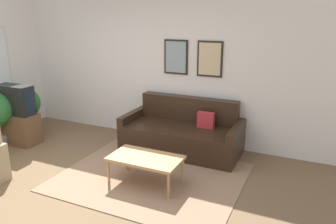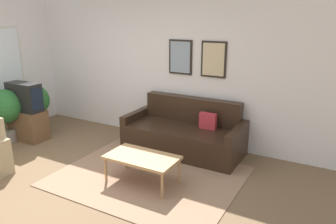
{
  "view_description": "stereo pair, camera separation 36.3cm",
  "coord_description": "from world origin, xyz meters",
  "px_view_note": "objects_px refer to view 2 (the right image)",
  "views": [
    {
      "loc": [
        2.88,
        -2.83,
        2.28
      ],
      "look_at": [
        0.89,
        1.48,
        0.85
      ],
      "focal_mm": 35.0,
      "sensor_mm": 36.0,
      "label": 1
    },
    {
      "loc": [
        3.2,
        -2.67,
        2.28
      ],
      "look_at": [
        0.89,
        1.48,
        0.85
      ],
      "focal_mm": 35.0,
      "sensor_mm": 36.0,
      "label": 2
    }
  ],
  "objects_px": {
    "tv": "(24,97)",
    "coffee_table": "(142,159)",
    "couch": "(185,134)",
    "potted_plant_tall": "(5,109)"
  },
  "relations": [
    {
      "from": "tv",
      "to": "couch",
      "type": "bearing_deg",
      "value": 18.1
    },
    {
      "from": "coffee_table",
      "to": "tv",
      "type": "xyz_separation_m",
      "value": [
        -2.81,
        0.37,
        0.45
      ]
    },
    {
      "from": "couch",
      "to": "potted_plant_tall",
      "type": "xyz_separation_m",
      "value": [
        -3.05,
        -1.19,
        0.32
      ]
    },
    {
      "from": "tv",
      "to": "potted_plant_tall",
      "type": "height_order",
      "value": "tv"
    },
    {
      "from": "couch",
      "to": "potted_plant_tall",
      "type": "relative_size",
      "value": 2.03
    },
    {
      "from": "coffee_table",
      "to": "potted_plant_tall",
      "type": "distance_m",
      "value": 3.04
    },
    {
      "from": "potted_plant_tall",
      "to": "tv",
      "type": "bearing_deg",
      "value": 50.55
    },
    {
      "from": "tv",
      "to": "coffee_table",
      "type": "bearing_deg",
      "value": -7.45
    },
    {
      "from": "couch",
      "to": "coffee_table",
      "type": "relative_size",
      "value": 2.01
    },
    {
      "from": "couch",
      "to": "coffee_table",
      "type": "distance_m",
      "value": 1.29
    }
  ]
}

